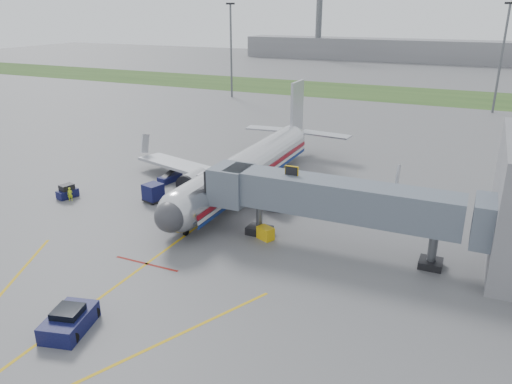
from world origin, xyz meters
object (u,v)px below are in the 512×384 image
at_px(airliner, 248,167).
at_px(ramp_worker, 70,194).
at_px(baggage_tug, 67,192).
at_px(belt_loader, 170,178).
at_px(pushback_tug, 69,321).

xyz_separation_m(airliner, ramp_worker, (-15.84, -11.03, -1.91)).
relative_size(airliner, ramp_worker, 24.16).
bearing_deg(airliner, ramp_worker, -145.16).
bearing_deg(baggage_tug, belt_loader, 52.36).
bearing_deg(ramp_worker, baggage_tug, 118.17).
relative_size(pushback_tug, baggage_tug, 1.79).
bearing_deg(belt_loader, airliner, 7.34).
xyz_separation_m(airliner, belt_loader, (-9.66, -1.24, -2.19)).
relative_size(pushback_tug, ramp_worker, 2.89).
height_order(baggage_tug, ramp_worker, baggage_tug).
relative_size(baggage_tug, belt_loader, 0.62).
distance_m(pushback_tug, baggage_tug, 25.22).
relative_size(airliner, belt_loader, 9.27).
height_order(pushback_tug, ramp_worker, pushback_tug).
distance_m(airliner, baggage_tug, 19.88).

